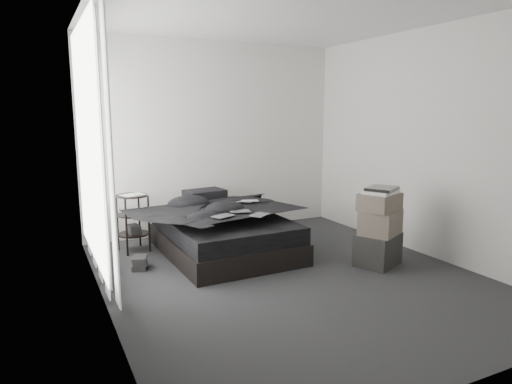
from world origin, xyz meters
name	(u,v)px	position (x,y,z in m)	size (l,w,h in m)	color
floor	(290,276)	(0.00, 0.00, 0.00)	(3.60, 4.20, 0.01)	#2E2E31
ceiling	(294,9)	(0.00, 0.00, 2.60)	(3.60, 4.20, 0.01)	white
wall_back	(215,138)	(0.00, 2.10, 1.30)	(3.60, 0.01, 2.60)	silver
wall_front	(481,177)	(0.00, -2.10, 1.30)	(3.60, 0.01, 2.60)	silver
wall_left	(99,158)	(-1.80, 0.00, 1.30)	(0.01, 4.20, 2.60)	silver
wall_right	(428,144)	(1.80, 0.00, 1.30)	(0.01, 4.20, 2.60)	silver
window_left	(88,144)	(-1.78, 0.90, 1.35)	(0.02, 2.00, 2.30)	white
curtain_left	(94,151)	(-1.73, 0.90, 1.28)	(0.06, 2.12, 2.48)	white
bed	(224,243)	(-0.31, 1.02, 0.12)	(1.34, 1.77, 0.24)	black
mattress	(224,226)	(-0.31, 1.02, 0.33)	(1.29, 1.71, 0.19)	black
duvet	(225,210)	(-0.31, 0.98, 0.53)	(1.30, 1.51, 0.21)	black
pillow_lower	(200,203)	(-0.37, 1.70, 0.49)	(0.53, 0.36, 0.12)	black
pillow_upper	(205,194)	(-0.31, 1.69, 0.60)	(0.50, 0.34, 0.11)	black
laptop	(247,197)	(0.01, 1.07, 0.65)	(0.28, 0.18, 0.02)	silver
comic_a	(223,210)	(-0.51, 0.54, 0.64)	(0.22, 0.15, 0.01)	black
comic_b	(240,205)	(-0.26, 0.68, 0.64)	(0.22, 0.15, 0.01)	black
comic_c	(259,208)	(-0.14, 0.42, 0.65)	(0.22, 0.15, 0.01)	black
side_stand	(133,223)	(-1.26, 1.59, 0.34)	(0.37, 0.37, 0.68)	black
papers	(133,195)	(-1.25, 1.58, 0.69)	(0.26, 0.19, 0.01)	white
floor_books	(140,262)	(-1.34, 0.90, 0.07)	(0.15, 0.21, 0.15)	black
box_lower	(378,249)	(1.05, -0.10, 0.17)	(0.47, 0.37, 0.35)	black
box_mid	(380,222)	(1.06, -0.11, 0.48)	(0.44, 0.35, 0.27)	#64594E
box_upper	(380,202)	(1.04, -0.11, 0.71)	(0.42, 0.34, 0.18)	#64594E
art_book_white	(381,192)	(1.05, -0.10, 0.82)	(0.36, 0.29, 0.04)	silver
art_book_snake	(382,189)	(1.06, -0.11, 0.85)	(0.35, 0.28, 0.03)	silver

